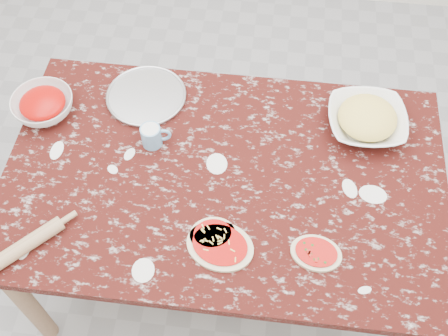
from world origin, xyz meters
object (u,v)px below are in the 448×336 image
pizza_tray (146,96)px  flour_mug (152,136)px  sauce_bowl (43,106)px  cheese_bowl (366,121)px  worktable (224,188)px  rolling_pin (28,244)px

pizza_tray → flour_mug: (0.07, -0.22, 0.04)m
sauce_bowl → cheese_bowl: sauce_bowl is taller
cheese_bowl → flour_mug: (-0.79, -0.17, 0.01)m
worktable → flour_mug: bearing=158.0°
rolling_pin → flour_mug: bearing=55.6°
worktable → rolling_pin: bearing=-149.4°
sauce_bowl → rolling_pin: size_ratio=0.95×
pizza_tray → cheese_bowl: 0.86m
worktable → flour_mug: 0.33m
flour_mug → cheese_bowl: bearing=12.4°
sauce_bowl → cheese_bowl: (1.24, 0.07, -0.00)m
worktable → pizza_tray: pizza_tray is taller
sauce_bowl → rolling_pin: bearing=-77.7°
pizza_tray → flour_mug: flour_mug is taller
pizza_tray → sauce_bowl: 0.40m
pizza_tray → rolling_pin: 0.74m
worktable → rolling_pin: size_ratio=6.44×
worktable → flour_mug: (-0.28, 0.11, 0.13)m
sauce_bowl → pizza_tray: bearing=17.7°
pizza_tray → sauce_bowl: sauce_bowl is taller
cheese_bowl → pizza_tray: bearing=176.9°
worktable → cheese_bowl: (0.51, 0.29, 0.12)m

